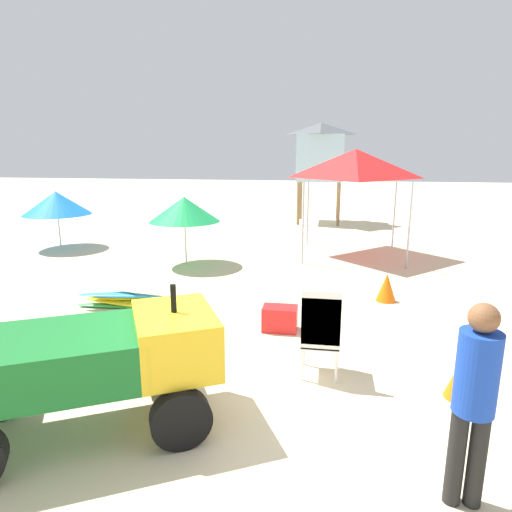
# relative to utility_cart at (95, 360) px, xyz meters

# --- Properties ---
(ground) EXTENTS (80.00, 80.00, 0.00)m
(ground) POSITION_rel_utility_cart_xyz_m (1.16, 0.72, -0.78)
(ground) COLOR beige
(utility_cart) EXTENTS (2.81, 2.25, 1.50)m
(utility_cart) POSITION_rel_utility_cart_xyz_m (0.00, 0.00, 0.00)
(utility_cart) COLOR #146023
(utility_cart) RESTS_ON ground
(stacked_plastic_chairs) EXTENTS (0.48, 0.48, 1.20)m
(stacked_plastic_chairs) POSITION_rel_utility_cart_xyz_m (2.23, 1.47, -0.09)
(stacked_plastic_chairs) COLOR white
(stacked_plastic_chairs) RESTS_ON ground
(surfboard_pile) EXTENTS (2.57, 0.78, 0.40)m
(surfboard_pile) POSITION_rel_utility_cart_xyz_m (-1.14, 3.52, -0.58)
(surfboard_pile) COLOR green
(surfboard_pile) RESTS_ON ground
(lifeguard_near_left) EXTENTS (0.32, 0.32, 1.74)m
(lifeguard_near_left) POSITION_rel_utility_cart_xyz_m (3.43, -0.46, 0.22)
(lifeguard_near_left) COLOR black
(lifeguard_near_left) RESTS_ON ground
(popup_canopy) EXTENTS (2.63, 2.63, 2.90)m
(popup_canopy) POSITION_rel_utility_cart_xyz_m (2.95, 8.61, 1.72)
(popup_canopy) COLOR #B2B2B7
(popup_canopy) RESTS_ON ground
(lifeguard_tower) EXTENTS (1.98, 1.98, 3.93)m
(lifeguard_tower) POSITION_rel_utility_cart_xyz_m (1.89, 14.43, 2.03)
(lifeguard_tower) COLOR olive
(lifeguard_tower) RESTS_ON ground
(beach_umbrella_left) EXTENTS (1.77, 1.77, 1.74)m
(beach_umbrella_left) POSITION_rel_utility_cart_xyz_m (-1.26, 6.77, 0.64)
(beach_umbrella_left) COLOR beige
(beach_umbrella_left) RESTS_ON ground
(beach_umbrella_mid) EXTENTS (1.95, 1.95, 1.70)m
(beach_umbrella_mid) POSITION_rel_utility_cart_xyz_m (-5.62, 8.13, 0.57)
(beach_umbrella_mid) COLOR beige
(beach_umbrella_mid) RESTS_ON ground
(traffic_cone_near) EXTENTS (0.39, 0.39, 0.55)m
(traffic_cone_near) POSITION_rel_utility_cart_xyz_m (3.43, 4.69, -0.51)
(traffic_cone_near) COLOR orange
(traffic_cone_near) RESTS_ON ground
(traffic_cone_far) EXTENTS (0.40, 0.40, 0.57)m
(traffic_cone_far) POSITION_rel_utility_cart_xyz_m (3.89, 1.24, -0.50)
(traffic_cone_far) COLOR orange
(traffic_cone_far) RESTS_ON ground
(cooler_box) EXTENTS (0.55, 0.36, 0.40)m
(cooler_box) POSITION_rel_utility_cart_xyz_m (1.56, 2.92, -0.59)
(cooler_box) COLOR red
(cooler_box) RESTS_ON ground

